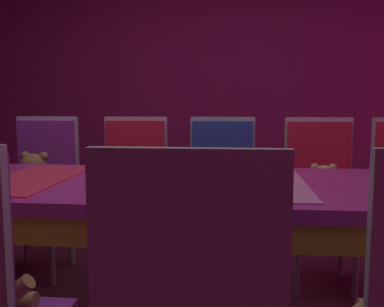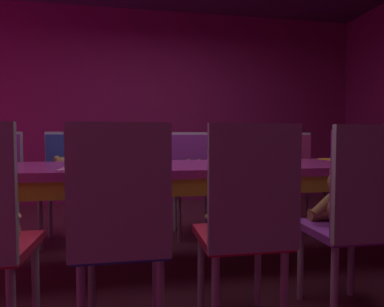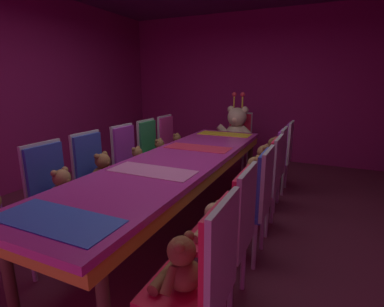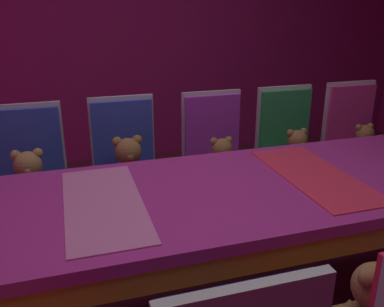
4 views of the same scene
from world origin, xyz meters
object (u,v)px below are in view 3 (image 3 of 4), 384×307
(teddy_left_4, at_px, (160,149))
(chair_right_0, at_px, (207,272))
(teddy_left_1, at_px, (63,188))
(chair_left_3, at_px, (128,156))
(chair_right_4, at_px, (275,160))
(throne_chair, at_px, (239,135))
(chair_left_4, at_px, (151,147))
(chair_right_5, at_px, (284,150))
(teddy_right_0, at_px, (181,266))
(teddy_right_2, at_px, (240,194))
(chair_right_3, at_px, (268,175))
(banquet_table, at_px, (178,166))
(chair_left_2, at_px, (93,168))
(teddy_left_2, at_px, (104,170))
(chair_left_5, at_px, (169,140))
(teddy_right_5, at_px, (273,149))
(king_teddy_bear, at_px, (237,128))
(teddy_right_1, at_px, (213,223))
(chair_right_1, at_px, (234,224))
(teddy_left_3, at_px, (138,159))
(teddy_right_3, at_px, (254,173))
(chair_left_1, at_px, (51,185))
(chair_right_2, at_px, (257,194))
(teddy_left_5, at_px, (177,142))
(teddy_right_4, at_px, (263,159))

(teddy_left_4, relative_size, chair_right_0, 0.29)
(teddy_left_1, height_order, chair_left_3, chair_left_3)
(chair_right_4, xyz_separation_m, throne_chair, (-0.86, 1.48, 0.00))
(chair_left_4, bearing_deg, chair_right_5, 19.07)
(teddy_right_0, relative_size, teddy_right_2, 1.12)
(chair_right_3, bearing_deg, banquet_table, 16.85)
(banquet_table, distance_m, chair_left_2, 0.94)
(teddy_left_2, distance_m, throne_chair, 2.73)
(chair_left_3, xyz_separation_m, chair_left_5, (-0.02, 1.11, 0.00))
(teddy_right_5, bearing_deg, king_teddy_bear, -44.06)
(banquet_table, distance_m, chair_right_0, 1.67)
(banquet_table, relative_size, teddy_right_2, 12.65)
(chair_left_2, bearing_deg, banquet_table, 17.90)
(teddy_right_1, relative_size, chair_right_3, 0.29)
(chair_right_1, bearing_deg, teddy_left_2, -20.49)
(teddy_left_2, distance_m, teddy_right_0, 1.86)
(teddy_right_1, xyz_separation_m, chair_right_5, (0.15, 2.35, 0.02))
(chair_left_2, xyz_separation_m, teddy_left_3, (0.16, 0.60, -0.02))
(chair_left_4, relative_size, teddy_right_2, 3.48)
(teddy_right_3, bearing_deg, teddy_left_3, -1.73)
(teddy_right_0, bearing_deg, chair_right_3, -94.88)
(banquet_table, height_order, teddy_right_3, teddy_right_3)
(chair_left_1, distance_m, teddy_left_1, 0.15)
(teddy_left_2, xyz_separation_m, chair_left_5, (-0.15, 1.71, -0.00))
(teddy_left_2, height_order, chair_right_0, chair_right_0)
(teddy_right_0, distance_m, chair_right_1, 0.54)
(chair_left_4, xyz_separation_m, chair_right_0, (1.76, -2.28, 0.00))
(chair_right_5, bearing_deg, teddy_right_0, 87.29)
(chair_left_4, relative_size, teddy_right_3, 2.95)
(chair_right_1, height_order, chair_right_2, same)
(teddy_left_2, xyz_separation_m, chair_left_4, (-0.13, 1.15, -0.00))
(chair_left_4, relative_size, chair_right_3, 1.00)
(teddy_left_5, bearing_deg, chair_left_2, -94.79)
(chair_right_1, bearing_deg, chair_left_1, -1.12)
(chair_right_4, relative_size, throne_chair, 1.00)
(throne_chair, bearing_deg, chair_left_2, -18.74)
(teddy_left_2, relative_size, throne_chair, 0.35)
(chair_right_3, bearing_deg, chair_right_1, 89.05)
(teddy_left_4, bearing_deg, chair_right_5, 20.63)
(chair_left_3, height_order, teddy_left_4, chair_left_3)
(chair_left_3, relative_size, chair_right_3, 1.00)
(teddy_left_4, height_order, teddy_right_3, teddy_right_3)
(chair_right_1, bearing_deg, chair_right_2, -92.10)
(teddy_left_4, bearing_deg, banquet_table, -49.53)
(throne_chair, bearing_deg, chair_left_5, -44.10)
(teddy_left_3, height_order, teddy_right_4, teddy_right_4)
(chair_left_2, height_order, chair_right_5, same)
(teddy_right_0, distance_m, chair_right_4, 2.27)
(chair_right_3, xyz_separation_m, teddy_right_4, (-0.17, 0.59, -0.00))
(chair_right_0, bearing_deg, teddy_right_0, 0.00)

